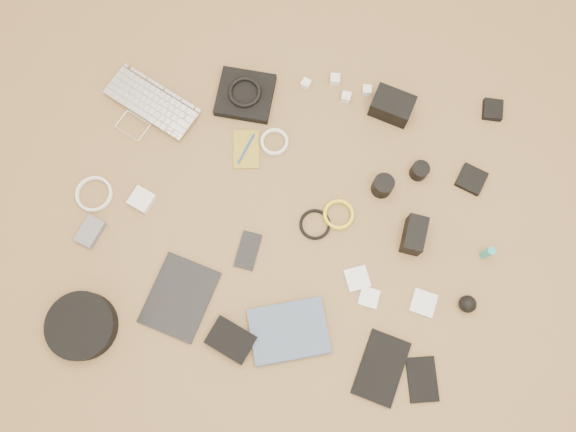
# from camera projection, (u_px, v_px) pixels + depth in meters

# --- Properties ---
(laptop) EXTENTS (0.41, 0.36, 0.03)m
(laptop) POSITION_uv_depth(u_px,v_px,m) (144.00, 113.00, 1.98)
(laptop) COLOR silver
(laptop) RESTS_ON ground
(headphone_pouch) EXTENTS (0.20, 0.19, 0.03)m
(headphone_pouch) POSITION_uv_depth(u_px,v_px,m) (245.00, 95.00, 1.99)
(headphone_pouch) COLOR black
(headphone_pouch) RESTS_ON ground
(headphones) EXTENTS (0.13, 0.13, 0.01)m
(headphones) POSITION_uv_depth(u_px,v_px,m) (245.00, 92.00, 1.96)
(headphones) COLOR black
(headphones) RESTS_ON headphone_pouch
(charger_a) EXTENTS (0.04, 0.04, 0.03)m
(charger_a) POSITION_uv_depth(u_px,v_px,m) (306.00, 84.00, 2.00)
(charger_a) COLOR silver
(charger_a) RESTS_ON ground
(charger_b) EXTENTS (0.04, 0.04, 0.03)m
(charger_b) POSITION_uv_depth(u_px,v_px,m) (335.00, 79.00, 2.00)
(charger_b) COLOR silver
(charger_b) RESTS_ON ground
(charger_c) EXTENTS (0.03, 0.03, 0.03)m
(charger_c) POSITION_uv_depth(u_px,v_px,m) (367.00, 90.00, 2.00)
(charger_c) COLOR silver
(charger_c) RESTS_ON ground
(charger_d) EXTENTS (0.03, 0.03, 0.03)m
(charger_d) POSITION_uv_depth(u_px,v_px,m) (346.00, 97.00, 1.99)
(charger_d) COLOR silver
(charger_d) RESTS_ON ground
(dslr_camera) EXTENTS (0.16, 0.13, 0.08)m
(dslr_camera) POSITION_uv_depth(u_px,v_px,m) (392.00, 106.00, 1.95)
(dslr_camera) COLOR black
(dslr_camera) RESTS_ON ground
(lens_pouch) EXTENTS (0.07, 0.08, 0.03)m
(lens_pouch) POSITION_uv_depth(u_px,v_px,m) (493.00, 110.00, 1.98)
(lens_pouch) COLOR black
(lens_pouch) RESTS_ON ground
(notebook_olive) EXTENTS (0.11, 0.15, 0.01)m
(notebook_olive) POSITION_uv_depth(u_px,v_px,m) (246.00, 149.00, 1.95)
(notebook_olive) COLOR olive
(notebook_olive) RESTS_ON ground
(pen_blue) EXTENTS (0.04, 0.12, 0.01)m
(pen_blue) POSITION_uv_depth(u_px,v_px,m) (246.00, 149.00, 1.95)
(pen_blue) COLOR #123197
(pen_blue) RESTS_ON notebook_olive
(cable_white_a) EXTENTS (0.10, 0.10, 0.01)m
(cable_white_a) POSITION_uv_depth(u_px,v_px,m) (274.00, 142.00, 1.96)
(cable_white_a) COLOR silver
(cable_white_a) RESTS_ON ground
(lens_a) EXTENTS (0.09, 0.09, 0.08)m
(lens_a) POSITION_uv_depth(u_px,v_px,m) (383.00, 186.00, 1.89)
(lens_a) COLOR black
(lens_a) RESTS_ON ground
(lens_b) EXTENTS (0.08, 0.08, 0.06)m
(lens_b) POSITION_uv_depth(u_px,v_px,m) (419.00, 171.00, 1.91)
(lens_b) COLOR black
(lens_b) RESTS_ON ground
(card_reader) EXTENTS (0.11, 0.11, 0.02)m
(card_reader) POSITION_uv_depth(u_px,v_px,m) (471.00, 179.00, 1.92)
(card_reader) COLOR black
(card_reader) RESTS_ON ground
(power_brick) EXTENTS (0.09, 0.09, 0.03)m
(power_brick) POSITION_uv_depth(u_px,v_px,m) (142.00, 200.00, 1.90)
(power_brick) COLOR silver
(power_brick) RESTS_ON ground
(cable_white_b) EXTENTS (0.16, 0.16, 0.01)m
(cable_white_b) POSITION_uv_depth(u_px,v_px,m) (95.00, 194.00, 1.91)
(cable_white_b) COLOR silver
(cable_white_b) RESTS_ON ground
(cable_black) EXTENTS (0.14, 0.14, 0.01)m
(cable_black) POSITION_uv_depth(u_px,v_px,m) (315.00, 225.00, 1.89)
(cable_black) COLOR black
(cable_black) RESTS_ON ground
(cable_yellow) EXTENTS (0.13, 0.13, 0.01)m
(cable_yellow) POSITION_uv_depth(u_px,v_px,m) (338.00, 215.00, 1.90)
(cable_yellow) COLOR yellow
(cable_yellow) RESTS_ON ground
(flash) EXTENTS (0.08, 0.12, 0.09)m
(flash) POSITION_uv_depth(u_px,v_px,m) (414.00, 235.00, 1.84)
(flash) COLOR black
(flash) RESTS_ON ground
(lens_cleaner) EXTENTS (0.02, 0.02, 0.09)m
(lens_cleaner) POSITION_uv_depth(u_px,v_px,m) (487.00, 253.00, 1.83)
(lens_cleaner) COLOR teal
(lens_cleaner) RESTS_ON ground
(battery_charger) EXTENTS (0.09, 0.11, 0.03)m
(battery_charger) POSITION_uv_depth(u_px,v_px,m) (90.00, 232.00, 1.87)
(battery_charger) COLOR #5C5C61
(battery_charger) RESTS_ON ground
(tablet) EXTENTS (0.25, 0.29, 0.01)m
(tablet) POSITION_uv_depth(u_px,v_px,m) (180.00, 297.00, 1.83)
(tablet) COLOR black
(tablet) RESTS_ON ground
(phone) EXTENTS (0.08, 0.13, 0.01)m
(phone) POSITION_uv_depth(u_px,v_px,m) (248.00, 251.00, 1.87)
(phone) COLOR black
(phone) RESTS_ON ground
(filter_case_left) EXTENTS (0.10, 0.10, 0.01)m
(filter_case_left) POSITION_uv_depth(u_px,v_px,m) (357.00, 279.00, 1.84)
(filter_case_left) COLOR silver
(filter_case_left) RESTS_ON ground
(filter_case_mid) EXTENTS (0.07, 0.07, 0.01)m
(filter_case_mid) POSITION_uv_depth(u_px,v_px,m) (369.00, 297.00, 1.83)
(filter_case_mid) COLOR silver
(filter_case_mid) RESTS_ON ground
(filter_case_right) EXTENTS (0.09, 0.09, 0.01)m
(filter_case_right) POSITION_uv_depth(u_px,v_px,m) (424.00, 303.00, 1.83)
(filter_case_right) COLOR silver
(filter_case_right) RESTS_ON ground
(air_blower) EXTENTS (0.07, 0.07, 0.06)m
(air_blower) POSITION_uv_depth(u_px,v_px,m) (468.00, 304.00, 1.80)
(air_blower) COLOR black
(air_blower) RESTS_ON ground
(headphone_case) EXTENTS (0.29, 0.29, 0.06)m
(headphone_case) POSITION_uv_depth(u_px,v_px,m) (82.00, 326.00, 1.78)
(headphone_case) COLOR black
(headphone_case) RESTS_ON ground
(drive_case) EXTENTS (0.17, 0.14, 0.03)m
(drive_case) POSITION_uv_depth(u_px,v_px,m) (231.00, 340.00, 1.79)
(drive_case) COLOR black
(drive_case) RESTS_ON ground
(paperback) EXTENTS (0.29, 0.25, 0.02)m
(paperback) POSITION_uv_depth(u_px,v_px,m) (294.00, 360.00, 1.78)
(paperback) COLOR #3E516A
(paperback) RESTS_ON ground
(notebook_black_a) EXTENTS (0.18, 0.24, 0.02)m
(notebook_black_a) POSITION_uv_depth(u_px,v_px,m) (381.00, 368.00, 1.77)
(notebook_black_a) COLOR black
(notebook_black_a) RESTS_ON ground
(notebook_black_b) EXTENTS (0.12, 0.15, 0.01)m
(notebook_black_b) POSITION_uv_depth(u_px,v_px,m) (422.00, 379.00, 1.77)
(notebook_black_b) COLOR black
(notebook_black_b) RESTS_ON ground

